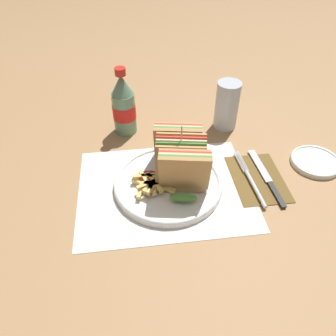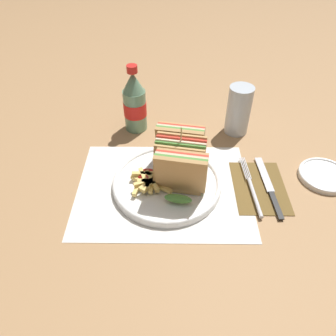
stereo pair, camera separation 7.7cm
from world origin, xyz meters
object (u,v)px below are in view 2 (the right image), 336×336
club_sandwich (180,160)px  side_saucer (324,175)px  plate_main (168,183)px  fork (253,191)px  coke_bottle_near (135,103)px  glass_near (238,113)px  knife (269,186)px

club_sandwich → side_saucer: size_ratio=1.62×
plate_main → fork: bearing=-6.4°
coke_bottle_near → glass_near: bearing=-2.7°
knife → coke_bottle_near: (-0.34, 0.25, 0.08)m
side_saucer → glass_near: bearing=134.5°
knife → coke_bottle_near: bearing=140.4°
plate_main → coke_bottle_near: (-0.10, 0.24, 0.07)m
plate_main → knife: (0.24, -0.01, -0.00)m
coke_bottle_near → side_saucer: 0.53m
knife → glass_near: bearing=98.0°
fork → glass_near: (-0.00, 0.25, 0.05)m
plate_main → club_sandwich: bearing=25.0°
glass_near → side_saucer: glass_near is taller
glass_near → side_saucer: bearing=-45.5°
plate_main → glass_near: 0.30m
plate_main → fork: 0.20m
plate_main → side_saucer: bearing=4.9°
coke_bottle_near → side_saucer: size_ratio=1.54×
fork → club_sandwich: bearing=164.8°
knife → coke_bottle_near: 0.42m
fork → plate_main: bearing=170.3°
club_sandwich → fork: club_sandwich is taller
fork → side_saucer: (0.19, 0.06, -0.00)m
glass_near → side_saucer: 0.28m
fork → coke_bottle_near: 0.40m
knife → fork: bearing=-161.6°
glass_near → club_sandwich: bearing=-127.7°
plate_main → knife: size_ratio=1.26×
fork → coke_bottle_near: (-0.29, 0.26, 0.07)m
plate_main → coke_bottle_near: bearing=111.5°
plate_main → fork: (0.20, -0.02, -0.00)m
club_sandwich → plate_main: bearing=-155.0°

